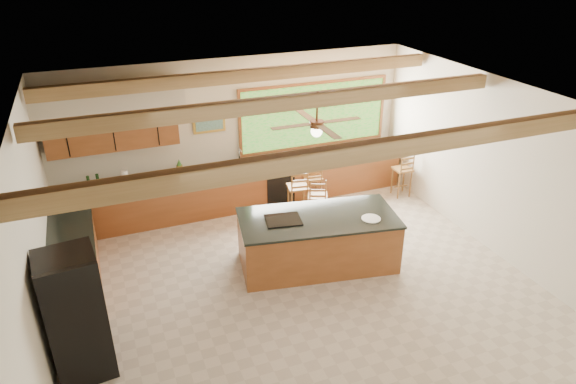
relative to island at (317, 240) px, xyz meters
name	(u,v)px	position (x,y,z in m)	size (l,w,h in m)	color
ground	(298,283)	(-0.53, -0.42, -0.45)	(7.20, 7.20, 0.00)	beige
room_shell	(272,143)	(-0.70, 0.23, 1.76)	(7.27, 6.54, 3.02)	beige
counter_run	(209,200)	(-1.35, 2.10, 0.01)	(7.12, 3.10, 1.22)	brown
island	(317,240)	(0.00, 0.00, 0.00)	(2.76, 1.65, 0.92)	brown
refrigerator	(76,316)	(-3.75, -1.12, 0.41)	(0.74, 0.72, 1.73)	black
bar_stool_a	(299,189)	(0.32, 1.59, 0.19)	(0.45, 0.45, 1.09)	brown
bar_stool_b	(313,179)	(0.81, 1.98, 0.15)	(0.40, 0.40, 1.02)	brown
bar_stool_c	(319,198)	(0.56, 1.17, 0.15)	(0.48, 0.48, 1.02)	brown
bar_stool_d	(404,171)	(2.77, 1.67, 0.14)	(0.37, 0.37, 1.01)	brown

